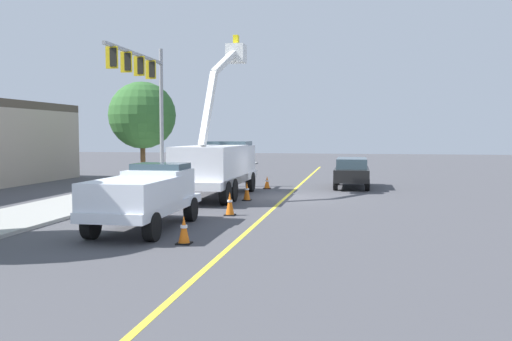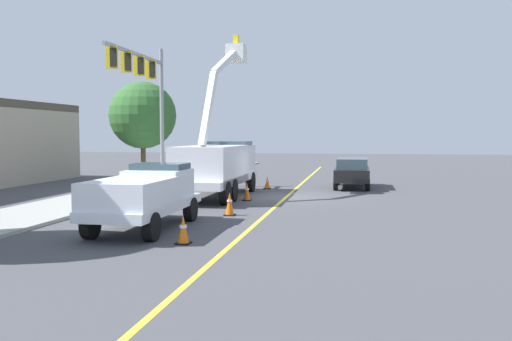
% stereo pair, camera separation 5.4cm
% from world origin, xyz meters
% --- Properties ---
extents(ground, '(120.00, 120.00, 0.00)m').
position_xyz_m(ground, '(0.00, 0.00, 0.00)').
color(ground, '#47474C').
extents(sidewalk_far_side, '(60.04, 4.29, 0.12)m').
position_xyz_m(sidewalk_far_side, '(-0.10, 8.67, 0.06)').
color(sidewalk_far_side, '#9E9E99').
rests_on(sidewalk_far_side, ground).
extents(lane_centre_stripe, '(50.00, 0.73, 0.01)m').
position_xyz_m(lane_centre_stripe, '(0.00, 0.00, 0.00)').
color(lane_centre_stripe, yellow).
rests_on(lane_centre_stripe, ground).
extents(utility_bucket_truck, '(8.23, 2.67, 8.00)m').
position_xyz_m(utility_bucket_truck, '(-0.48, 3.30, 1.64)').
color(utility_bucket_truck, white).
rests_on(utility_bucket_truck, ground).
extents(service_pickup_truck, '(5.62, 2.24, 2.06)m').
position_xyz_m(service_pickup_truck, '(-9.71, 3.21, 1.12)').
color(service_pickup_truck, white).
rests_on(service_pickup_truck, ground).
extents(passing_minivan, '(4.82, 2.00, 1.69)m').
position_xyz_m(passing_minivan, '(5.46, -3.03, 0.97)').
color(passing_minivan, black).
rests_on(passing_minivan, ground).
extents(traffic_cone_leading, '(0.40, 0.40, 0.80)m').
position_xyz_m(traffic_cone_leading, '(-11.69, 1.23, 0.39)').
color(traffic_cone_leading, black).
rests_on(traffic_cone_leading, ground).
extents(traffic_cone_mid_front, '(0.40, 0.40, 0.89)m').
position_xyz_m(traffic_cone_mid_front, '(-6.26, 1.26, 0.44)').
color(traffic_cone_mid_front, black).
rests_on(traffic_cone_mid_front, ground).
extents(traffic_cone_mid_rear, '(0.40, 0.40, 0.86)m').
position_xyz_m(traffic_cone_mid_rear, '(-1.64, 1.60, 0.42)').
color(traffic_cone_mid_rear, black).
rests_on(traffic_cone_mid_rear, ground).
extents(traffic_cone_trailing, '(0.40, 0.40, 0.72)m').
position_xyz_m(traffic_cone_trailing, '(3.89, 1.63, 0.35)').
color(traffic_cone_trailing, black).
rests_on(traffic_cone_trailing, ground).
extents(traffic_signal_mast, '(7.21, 0.62, 7.91)m').
position_xyz_m(traffic_signal_mast, '(1.08, 7.66, 5.70)').
color(traffic_signal_mast, gray).
rests_on(traffic_signal_mast, ground).
extents(street_tree_right, '(4.30, 4.30, 6.44)m').
position_xyz_m(street_tree_right, '(6.89, 10.31, 4.28)').
color(street_tree_right, brown).
rests_on(street_tree_right, ground).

